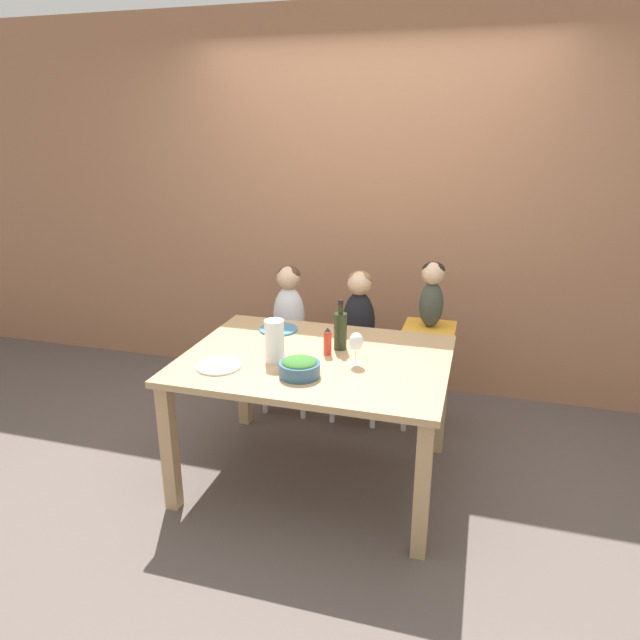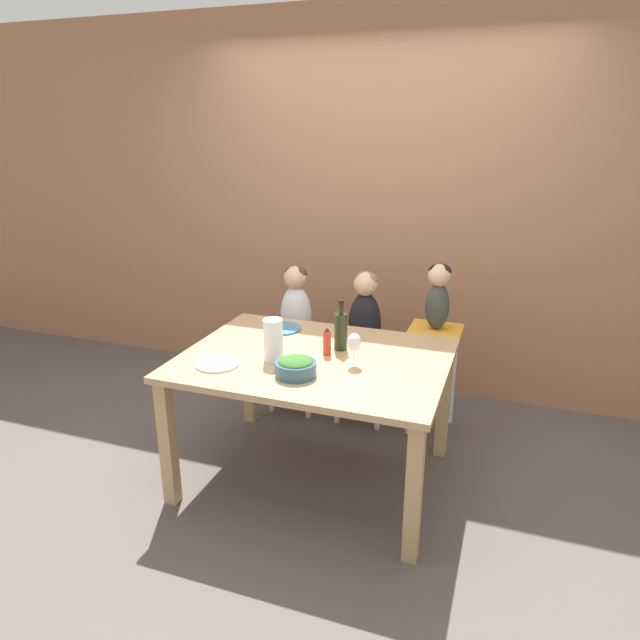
# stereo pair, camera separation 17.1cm
# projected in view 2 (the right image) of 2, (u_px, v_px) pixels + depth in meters

# --- Properties ---
(ground_plane) EXTENTS (14.00, 14.00, 0.00)m
(ground_plane) POSITION_uv_depth(u_px,v_px,m) (315.00, 476.00, 3.28)
(ground_plane) COLOR #564C47
(wall_back) EXTENTS (10.00, 0.06, 2.70)m
(wall_back) POSITION_uv_depth(u_px,v_px,m) (381.00, 208.00, 4.07)
(wall_back) COLOR #9E6B4C
(wall_back) RESTS_ON ground_plane
(dining_table) EXTENTS (1.40, 1.07, 0.74)m
(dining_table) POSITION_uv_depth(u_px,v_px,m) (315.00, 373.00, 3.07)
(dining_table) COLOR tan
(dining_table) RESTS_ON ground_plane
(chair_far_left) EXTENTS (0.38, 0.37, 0.47)m
(chair_far_left) POSITION_uv_depth(u_px,v_px,m) (297.00, 355.00, 3.99)
(chair_far_left) COLOR silver
(chair_far_left) RESTS_ON ground_plane
(chair_far_center) EXTENTS (0.38, 0.37, 0.47)m
(chair_far_center) POSITION_uv_depth(u_px,v_px,m) (364.00, 364.00, 3.83)
(chair_far_center) COLOR silver
(chair_far_center) RESTS_ON ground_plane
(chair_right_highchair) EXTENTS (0.32, 0.32, 0.70)m
(chair_right_highchair) POSITION_uv_depth(u_px,v_px,m) (434.00, 353.00, 3.64)
(chair_right_highchair) COLOR silver
(chair_right_highchair) RESTS_ON ground_plane
(person_child_left) EXTENTS (0.21, 0.20, 0.56)m
(person_child_left) POSITION_uv_depth(u_px,v_px,m) (296.00, 305.00, 3.87)
(person_child_left) COLOR silver
(person_child_left) RESTS_ON chair_far_left
(person_child_center) EXTENTS (0.21, 0.20, 0.56)m
(person_child_center) POSITION_uv_depth(u_px,v_px,m) (365.00, 313.00, 3.72)
(person_child_center) COLOR black
(person_child_center) RESTS_ON chair_far_center
(person_baby_right) EXTENTS (0.15, 0.15, 0.42)m
(person_baby_right) POSITION_uv_depth(u_px,v_px,m) (438.00, 292.00, 3.51)
(person_baby_right) COLOR #3D4238
(person_baby_right) RESTS_ON chair_right_highchair
(wine_bottle) EXTENTS (0.07, 0.07, 0.28)m
(wine_bottle) POSITION_uv_depth(u_px,v_px,m) (341.00, 330.00, 3.11)
(wine_bottle) COLOR #232D19
(wine_bottle) RESTS_ON dining_table
(paper_towel_roll) EXTENTS (0.10, 0.10, 0.23)m
(paper_towel_roll) POSITION_uv_depth(u_px,v_px,m) (273.00, 340.00, 2.96)
(paper_towel_roll) COLOR white
(paper_towel_roll) RESTS_ON dining_table
(wine_glass_near) EXTENTS (0.07, 0.07, 0.17)m
(wine_glass_near) POSITION_uv_depth(u_px,v_px,m) (354.00, 343.00, 2.89)
(wine_glass_near) COLOR white
(wine_glass_near) RESTS_ON dining_table
(salad_bowl_large) EXTENTS (0.20, 0.20, 0.10)m
(salad_bowl_large) POSITION_uv_depth(u_px,v_px,m) (296.00, 366.00, 2.80)
(salad_bowl_large) COLOR #335675
(salad_bowl_large) RESTS_ON dining_table
(dinner_plate_front_left) EXTENTS (0.23, 0.23, 0.01)m
(dinner_plate_front_left) POSITION_uv_depth(u_px,v_px,m) (218.00, 364.00, 2.94)
(dinner_plate_front_left) COLOR silver
(dinner_plate_front_left) RESTS_ON dining_table
(dinner_plate_back_left) EXTENTS (0.23, 0.23, 0.01)m
(dinner_plate_back_left) POSITION_uv_depth(u_px,v_px,m) (282.00, 328.00, 3.44)
(dinner_plate_back_left) COLOR teal
(dinner_plate_back_left) RESTS_ON dining_table
(condiment_bottle_hot_sauce) EXTENTS (0.04, 0.04, 0.15)m
(condiment_bottle_hot_sauce) POSITION_uv_depth(u_px,v_px,m) (327.00, 342.00, 3.05)
(condiment_bottle_hot_sauce) COLOR red
(condiment_bottle_hot_sauce) RESTS_ON dining_table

